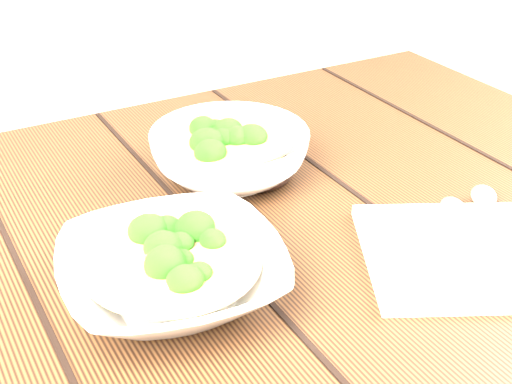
# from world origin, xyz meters

# --- Properties ---
(table) EXTENTS (1.20, 0.80, 0.75)m
(table) POSITION_xyz_m (0.00, 0.00, 0.63)
(table) COLOR #36200F
(table) RESTS_ON ground
(soup_bowl_front) EXTENTS (0.25, 0.25, 0.06)m
(soup_bowl_front) POSITION_xyz_m (-0.10, -0.08, 0.78)
(soup_bowl_front) COLOR silver
(soup_bowl_front) RESTS_ON table
(soup_bowl_back) EXTENTS (0.26, 0.26, 0.07)m
(soup_bowl_back) POSITION_xyz_m (0.07, 0.12, 0.78)
(soup_bowl_back) COLOR silver
(soup_bowl_back) RESTS_ON table
(trivet) EXTENTS (0.12, 0.12, 0.03)m
(trivet) POSITION_xyz_m (0.09, 0.10, 0.76)
(trivet) COLOR black
(trivet) RESTS_ON table
(napkin) EXTENTS (0.29, 0.27, 0.01)m
(napkin) POSITION_xyz_m (0.21, -0.18, 0.76)
(napkin) COLOR beige
(napkin) RESTS_ON table
(spoon_left) EXTENTS (0.12, 0.17, 0.01)m
(spoon_left) POSITION_xyz_m (0.22, -0.14, 0.77)
(spoon_left) COLOR #9E988B
(spoon_left) RESTS_ON napkin
(spoon_right) EXTENTS (0.15, 0.15, 0.01)m
(spoon_right) POSITION_xyz_m (0.27, -0.13, 0.77)
(spoon_right) COLOR #9E988B
(spoon_right) RESTS_ON napkin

